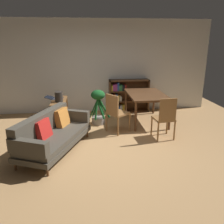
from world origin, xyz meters
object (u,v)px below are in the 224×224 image
dining_chair_far (116,111)px  bookshelf (126,96)px  potted_floor_plant (98,105)px  open_laptop (55,98)px  desk_speaker (59,97)px  media_console (60,112)px  dining_table (146,96)px  dining_chair_near (165,116)px  fabric_couch (52,133)px

dining_chair_far → bookshelf: bearing=72.1°
potted_floor_plant → open_laptop: bearing=165.8°
desk_speaker → dining_chair_far: size_ratio=0.27×
media_console → bookshelf: 2.11m
potted_floor_plant → media_console: bearing=172.2°
dining_table → dining_chair_far: dining_chair_far is taller
open_laptop → dining_chair_near: dining_chair_near is taller
dining_table → dining_chair_near: bearing=-84.8°
open_laptop → dining_table: dining_table is taller
media_console → bookshelf: bearing=25.0°
media_console → potted_floor_plant: (1.00, -0.14, 0.18)m
media_console → desk_speaker: 0.47m
media_console → bookshelf: (1.91, 0.89, 0.17)m
dining_chair_near → open_laptop: bearing=149.8°
fabric_couch → potted_floor_plant: (1.01, 1.43, 0.12)m
open_laptop → dining_table: bearing=-6.1°
fabric_couch → dining_chair_far: size_ratio=2.13×
media_console → dining_table: bearing=-2.8°
dining_table → media_console: bearing=177.2°
dining_table → dining_chair_far: 1.14m
dining_chair_far → bookshelf: 1.76m
media_console → dining_chair_near: (2.38, -1.31, 0.21)m
dining_table → dining_chair_near: dining_chair_near is taller
media_console → dining_chair_far: size_ratio=1.08×
media_console → dining_chair_near: bearing=-28.7°
fabric_couch → dining_chair_far: 1.59m
dining_chair_near → potted_floor_plant: bearing=139.7°
fabric_couch → bookshelf: 3.12m
media_console → dining_chair_far: dining_chair_far is taller
potted_floor_plant → dining_table: (1.27, 0.03, 0.20)m
dining_chair_far → bookshelf: size_ratio=0.78×
media_console → desk_speaker: desk_speaker is taller
fabric_couch → media_console: 1.57m
desk_speaker → dining_chair_far: bearing=-24.7°
open_laptop → dining_chair_far: bearing=-32.0°
desk_speaker → dining_chair_far: dining_chair_far is taller
media_console → dining_table: size_ratio=0.70×
potted_floor_plant → dining_chair_near: dining_chair_near is taller
dining_table → potted_floor_plant: bearing=-178.9°
bookshelf → dining_table: bearing=-70.1°
fabric_couch → desk_speaker: size_ratio=7.85×
dining_table → bookshelf: 1.09m
dining_table → desk_speaker: bearing=-178.7°
media_console → open_laptop: size_ratio=2.05×
desk_speaker → dining_chair_near: dining_chair_near is taller
potted_floor_plant → dining_chair_near: size_ratio=0.94×
open_laptop → desk_speaker: (0.13, -0.31, 0.11)m
open_laptop → potted_floor_plant: potted_floor_plant is taller
potted_floor_plant → desk_speaker: bearing=-178.5°
dining_chair_near → desk_speaker: bearing=154.2°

